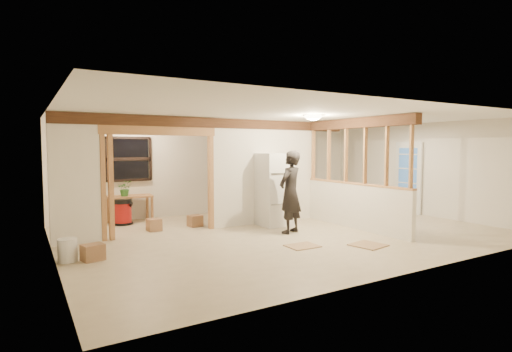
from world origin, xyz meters
TOP-DOWN VIEW (x-y plane):
  - floor at (0.00, 0.00)m, footprint 9.00×6.50m
  - ceiling at (0.00, 0.00)m, footprint 9.00×6.50m
  - wall_back at (0.00, 3.25)m, footprint 9.00×0.01m
  - wall_front at (0.00, -3.25)m, footprint 9.00×0.01m
  - wall_left at (-4.50, 0.00)m, footprint 0.01×6.50m
  - wall_right at (4.50, 0.00)m, footprint 0.01×6.50m
  - partition_left_stub at (-4.05, 1.20)m, footprint 0.90×0.12m
  - partition_center at (0.20, 1.20)m, footprint 2.80×0.12m
  - doorway_frame at (-2.40, 1.20)m, footprint 2.46×0.14m
  - header_beam_back at (-1.00, 1.20)m, footprint 7.00×0.18m
  - header_beam_right at (1.60, -0.40)m, footprint 0.18×3.30m
  - pony_wall at (1.60, -0.40)m, footprint 0.12×3.20m
  - stud_partition at (1.60, -0.40)m, footprint 0.14×3.20m
  - window_back at (-2.60, 3.17)m, footprint 1.12×0.10m
  - french_door at (4.42, 0.40)m, footprint 0.12×0.86m
  - ceiling_dome_main at (0.30, -0.50)m, footprint 0.36×0.36m
  - ceiling_dome_util at (-2.50, 2.30)m, footprint 0.32×0.32m
  - hanging_bulb at (-2.00, 1.60)m, footprint 0.07×0.07m
  - refrigerator at (0.20, 0.80)m, footprint 0.70×0.68m
  - woman at (0.03, -0.09)m, footprint 0.76×0.65m
  - work_table at (-2.64, 2.94)m, footprint 1.09×0.61m
  - potted_plant at (-2.77, 2.86)m, footprint 0.38×0.34m
  - shop_vac at (-2.87, 2.70)m, footprint 0.53×0.53m
  - bookshelf at (2.63, 3.03)m, footprint 0.91×0.30m
  - bucket at (-4.32, -0.06)m, footprint 0.32×0.32m
  - box_util_a at (-1.47, 1.63)m, footprint 0.33×0.30m
  - box_util_b at (-2.43, 1.62)m, footprint 0.30×0.30m
  - box_front at (-3.96, -0.19)m, footprint 0.38×0.34m
  - floor_panel_near at (0.63, -1.76)m, footprint 0.66×0.66m
  - floor_panel_far at (-0.47, -1.19)m, footprint 0.57×0.46m

SIDE VIEW (x-z plane):
  - floor at x=0.00m, z-range -0.01..0.00m
  - floor_panel_far at x=-0.47m, z-range 0.00..0.02m
  - floor_panel_near at x=0.63m, z-range 0.00..0.02m
  - box_util_a at x=-1.47m, z-range 0.00..0.26m
  - box_front at x=-3.96m, z-range 0.00..0.26m
  - box_util_b at x=-2.43m, z-range 0.00..0.26m
  - bucket at x=-4.32m, z-range 0.00..0.37m
  - shop_vac at x=-2.87m, z-range 0.00..0.63m
  - work_table at x=-2.64m, z-range 0.00..0.66m
  - pony_wall at x=1.60m, z-range 0.00..1.00m
  - refrigerator at x=0.20m, z-range 0.00..1.70m
  - potted_plant at x=-2.77m, z-range 0.66..1.04m
  - woman at x=0.03m, z-range 0.00..1.77m
  - bookshelf at x=2.63m, z-range 0.00..1.82m
  - french_door at x=4.42m, z-range 0.00..2.00m
  - doorway_frame at x=-2.40m, z-range 0.00..2.20m
  - wall_back at x=0.00m, z-range 0.00..2.50m
  - wall_front at x=0.00m, z-range 0.00..2.50m
  - wall_left at x=-4.50m, z-range 0.00..2.50m
  - wall_right at x=4.50m, z-range 0.00..2.50m
  - partition_left_stub at x=-4.05m, z-range 0.00..2.50m
  - partition_center at x=0.20m, z-range 0.00..2.50m
  - window_back at x=-2.60m, z-range 1.00..2.10m
  - stud_partition at x=1.60m, z-range 1.00..2.32m
  - hanging_bulb at x=-2.00m, z-range 2.15..2.22m
  - header_beam_back at x=-1.00m, z-range 2.27..2.49m
  - header_beam_right at x=1.60m, z-range 2.27..2.49m
  - ceiling_dome_main at x=0.30m, z-range 2.40..2.56m
  - ceiling_dome_util at x=-2.50m, z-range 2.41..2.55m
  - ceiling at x=0.00m, z-range 2.50..2.50m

